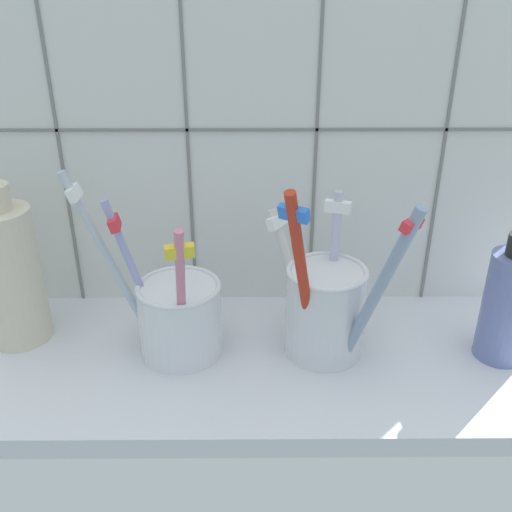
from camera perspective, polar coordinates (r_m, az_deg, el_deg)
name	(u,v)px	position (r cm, az deg, el deg)	size (l,w,h in cm)	color
counter_slab	(256,364)	(56.43, 0.01, -10.73)	(64.00, 22.00, 2.00)	silver
tile_wall_back	(255,114)	(58.23, -0.08, 14.01)	(64.00, 2.20, 45.00)	silver
toothbrush_cup_left	(181,314)	(54.60, -7.47, -5.80)	(13.74, 9.47, 18.13)	silver
toothbrush_cup_right	(329,306)	(54.05, 7.29, -4.96)	(12.06, 11.47, 18.61)	silver
ceramic_vase	(12,273)	(59.59, -23.24, -1.57)	(6.14, 6.14, 16.16)	beige
soap_bottle	(511,302)	(58.11, 24.11, -4.24)	(4.68, 4.68, 12.71)	#6771AC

